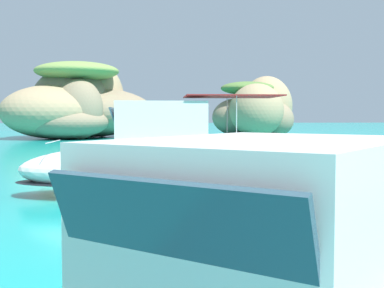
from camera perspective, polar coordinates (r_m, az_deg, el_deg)
islet_large at (r=65.42m, az=-13.09°, el=4.03°), size 20.98×20.61×9.59m
islet_small at (r=70.19m, az=7.43°, el=3.90°), size 14.40×14.79×8.43m
motorboat_white at (r=17.45m, az=-1.88°, el=-2.27°), size 11.15×3.53×3.47m
channel_buoy at (r=11.41m, az=12.57°, el=-9.16°), size 0.56×0.56×1.48m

